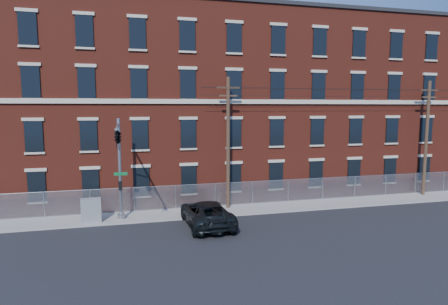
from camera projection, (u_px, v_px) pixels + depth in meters
name	position (u px, v px, depth m)	size (l,w,h in m)	color
ground	(220.00, 234.00, 23.93)	(140.00, 140.00, 0.00)	black
sidewalk	(347.00, 202.00, 31.67)	(65.00, 3.00, 0.12)	gray
mill_building	(301.00, 104.00, 39.32)	(55.30, 14.32, 16.30)	maroon
chain_link_fence	(339.00, 187.00, 32.81)	(59.06, 0.06, 1.85)	#A5A8AD
traffic_signal_mast	(118.00, 147.00, 23.93)	(0.90, 6.75, 7.00)	#9EA0A5
utility_pole_near	(228.00, 141.00, 29.18)	(1.80, 0.28, 10.00)	#443122
utility_pole_mid	(426.00, 136.00, 33.59)	(1.80, 0.28, 10.00)	#443122
overhead_wires	(429.00, 93.00, 33.14)	(40.00, 0.62, 0.62)	black
pickup_truck	(207.00, 213.00, 25.54)	(2.78, 6.03, 1.68)	black
utility_cabinet	(91.00, 210.00, 25.92)	(1.30, 0.65, 1.62)	slate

